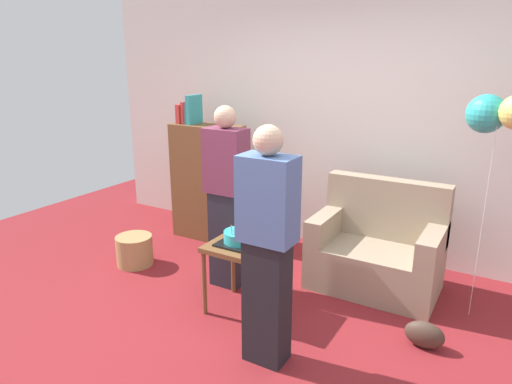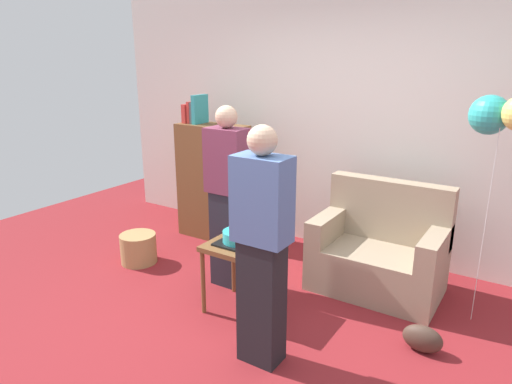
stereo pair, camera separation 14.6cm
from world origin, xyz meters
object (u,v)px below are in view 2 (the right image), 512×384
at_px(person_blowing_candles, 228,197).
at_px(wicker_basket, 138,248).
at_px(bookshelf, 213,180).
at_px(person_holding_cake, 262,248).
at_px(balloon_bunch, 501,114).
at_px(birthday_cake, 239,238).
at_px(side_table, 239,254).
at_px(handbag, 422,339).
at_px(couch, 379,253).

bearing_deg(person_blowing_candles, wicker_basket, 168.77).
bearing_deg(bookshelf, person_blowing_candles, -45.54).
relative_size(person_holding_cake, wicker_basket, 4.53).
xyz_separation_m(wicker_basket, balloon_bunch, (3.01, 0.74, 1.47)).
bearing_deg(birthday_cake, side_table, -5.65).
distance_m(person_blowing_candles, handbag, 1.90).
bearing_deg(person_holding_cake, handbag, -136.24).
relative_size(bookshelf, person_blowing_candles, 0.99).
distance_m(birthday_cake, wicker_basket, 1.47).
distance_m(bookshelf, person_blowing_candles, 1.21).
xyz_separation_m(birthday_cake, handbag, (1.42, 0.23, -0.53)).
bearing_deg(wicker_basket, couch, 19.86).
bearing_deg(person_holding_cake, wicker_basket, -12.03).
distance_m(birthday_cake, balloon_bunch, 2.12).
distance_m(handbag, balloon_bunch, 1.68).
distance_m(birthday_cake, person_holding_cake, 0.71).
bearing_deg(balloon_bunch, wicker_basket, -166.25).
bearing_deg(person_holding_cake, side_table, -35.64).
relative_size(birthday_cake, person_blowing_candles, 0.20).
distance_m(wicker_basket, balloon_bunch, 3.44).
bearing_deg(bookshelf, person_holding_cake, -44.13).
relative_size(person_blowing_candles, balloon_bunch, 0.92).
relative_size(birthday_cake, person_holding_cake, 0.20).
bearing_deg(bookshelf, couch, -5.47).
bearing_deg(side_table, birthday_cake, 174.35).
bearing_deg(person_blowing_candles, bookshelf, 115.64).
height_order(side_table, wicker_basket, side_table).
xyz_separation_m(bookshelf, birthday_cake, (1.17, -1.17, -0.04)).
height_order(side_table, person_holding_cake, person_holding_cake).
distance_m(bookshelf, balloon_bunch, 2.98).
height_order(person_blowing_candles, handbag, person_blowing_candles).
distance_m(person_blowing_candles, wicker_basket, 1.25).
bearing_deg(person_holding_cake, couch, -96.34).
xyz_separation_m(couch, wicker_basket, (-2.21, -0.80, -0.19)).
distance_m(couch, person_blowing_candles, 1.43).
distance_m(couch, handbag, 0.98).
height_order(birthday_cake, handbag, birthday_cake).
bearing_deg(birthday_cake, bookshelf, 135.14).
relative_size(side_table, balloon_bunch, 0.33).
relative_size(birthday_cake, balloon_bunch, 0.18).
bearing_deg(couch, balloon_bunch, -4.32).
relative_size(person_holding_cake, handbag, 5.82).
relative_size(handbag, balloon_bunch, 0.16).
height_order(side_table, person_blowing_candles, person_blowing_candles).
distance_m(person_blowing_candles, balloon_bunch, 2.21).
height_order(side_table, balloon_bunch, balloon_bunch).
bearing_deg(person_blowing_candles, couch, 10.52).
relative_size(bookshelf, birthday_cake, 5.04).
distance_m(bookshelf, handbag, 2.82).
xyz_separation_m(bookshelf, wicker_basket, (-0.20, -0.99, -0.52)).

